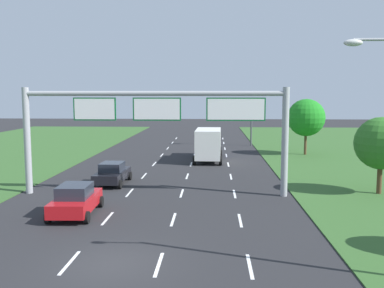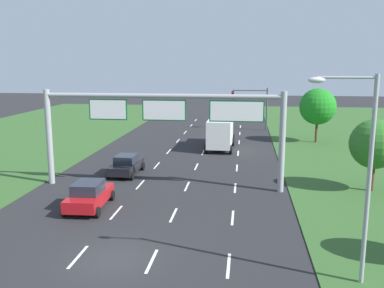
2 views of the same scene
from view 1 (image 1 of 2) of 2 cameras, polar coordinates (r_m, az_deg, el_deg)
name	(u,v)px [view 1 (image 1 of 2)]	position (r m, az deg, el deg)	size (l,w,h in m)	color
ground_plane	(114,263)	(17.49, -10.36, -15.40)	(200.00, 200.00, 0.00)	#262628
lane_dashes_inner_left	(138,183)	(31.94, -7.28, -5.23)	(0.14, 68.40, 0.01)	white
lane_dashes_inner_right	(185,184)	(31.52, -0.97, -5.34)	(0.14, 68.40, 0.01)	white
lane_dashes_slip	(232,184)	(31.49, 5.42, -5.38)	(0.14, 68.40, 0.01)	white
car_lead_silver	(112,173)	(31.92, -10.59, -3.87)	(2.22, 4.31, 1.59)	black
car_mid_lane	(76,200)	(24.23, -15.24, -7.19)	(2.35, 4.40, 1.70)	red
box_truck	(209,143)	(42.60, 2.23, 0.11)	(2.81, 7.76, 3.18)	navy
sign_gantry	(158,119)	(27.62, -4.49, 3.35)	(17.24, 0.44, 7.00)	#9EA0A5
traffic_light_mast	(236,116)	(55.00, 5.92, 3.78)	(4.76, 0.49, 5.60)	#47494F
roadside_tree_mid	(381,143)	(30.33, 23.92, 0.08)	(3.42, 3.42, 5.10)	#513823
roadside_tree_far	(306,118)	(47.66, 14.98, 3.41)	(4.01, 4.01, 6.08)	#513823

